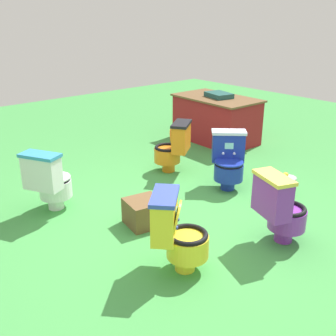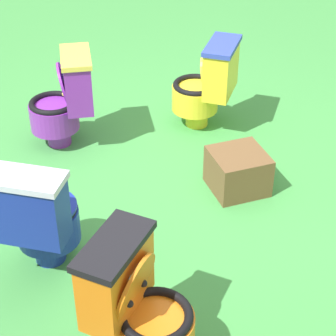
# 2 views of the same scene
# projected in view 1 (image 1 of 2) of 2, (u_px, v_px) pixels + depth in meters

# --- Properties ---
(ground) EXTENTS (14.00, 14.00, 0.00)m
(ground) POSITION_uv_depth(u_px,v_px,m) (186.00, 221.00, 4.46)
(ground) COLOR #429947
(toilet_purple) EXTENTS (0.55, 0.60, 0.73)m
(toilet_purple) POSITION_uv_depth(u_px,v_px,m) (280.00, 208.00, 3.93)
(toilet_purple) COLOR purple
(toilet_purple) RESTS_ON ground
(toilet_white) EXTENTS (0.58, 0.62, 0.73)m
(toilet_white) POSITION_uv_depth(u_px,v_px,m) (50.00, 181.00, 4.56)
(toilet_white) COLOR white
(toilet_white) RESTS_ON ground
(toilet_blue) EXTENTS (0.63, 0.63, 0.73)m
(toilet_blue) POSITION_uv_depth(u_px,v_px,m) (228.00, 160.00, 5.20)
(toilet_blue) COLOR #192D9E
(toilet_blue) RESTS_ON ground
(toilet_orange) EXTENTS (0.63, 0.61, 0.73)m
(toilet_orange) POSITION_uv_depth(u_px,v_px,m) (174.00, 146.00, 5.70)
(toilet_orange) COLOR orange
(toilet_orange) RESTS_ON ground
(toilet_yellow) EXTENTS (0.63, 0.63, 0.73)m
(toilet_yellow) POSITION_uv_depth(u_px,v_px,m) (177.00, 232.00, 3.51)
(toilet_yellow) COLOR yellow
(toilet_yellow) RESTS_ON ground
(vendor_table) EXTENTS (1.48, 0.90, 0.85)m
(vendor_table) POSITION_uv_depth(u_px,v_px,m) (216.00, 119.00, 7.07)
(vendor_table) COLOR maroon
(vendor_table) RESTS_ON ground
(small_crate) EXTENTS (0.42, 0.42, 0.28)m
(small_crate) POSITION_uv_depth(u_px,v_px,m) (144.00, 212.00, 4.35)
(small_crate) COLOR brown
(small_crate) RESTS_ON ground
(lemon_bucket) EXTENTS (0.22, 0.22, 0.28)m
(lemon_bucket) POSITION_uv_depth(u_px,v_px,m) (286.00, 185.00, 5.09)
(lemon_bucket) COLOR #B7B7BF
(lemon_bucket) RESTS_ON ground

